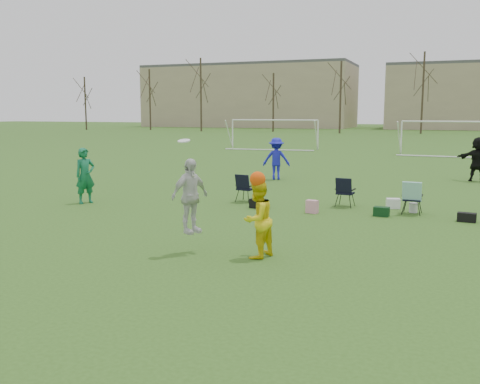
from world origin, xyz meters
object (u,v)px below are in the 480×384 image
at_px(fielder_green_near, 85,176).
at_px(fielder_black, 478,159).
at_px(goal_mid, 455,128).
at_px(goal_left, 274,126).
at_px(center_contest, 229,208).
at_px(fielder_blue, 276,159).

relative_size(fielder_green_near, fielder_black, 0.95).
bearing_deg(goal_mid, goal_left, 175.87).
height_order(fielder_black, center_contest, center_contest).
bearing_deg(fielder_green_near, center_contest, -94.14).
relative_size(fielder_black, center_contest, 0.79).
bearing_deg(fielder_black, goal_mid, -75.56).
bearing_deg(goal_left, fielder_blue, -77.25).
distance_m(fielder_blue, goal_left, 20.51).
distance_m(goal_left, goal_mid, 14.14).
bearing_deg(center_contest, fielder_blue, 102.86).
distance_m(fielder_green_near, goal_left, 28.12).
bearing_deg(fielder_black, fielder_green_near, 52.31).
height_order(center_contest, goal_mid, center_contest).
bearing_deg(fielder_green_near, goal_left, 32.37).
xyz_separation_m(fielder_green_near, center_contest, (7.10, -4.47, 0.09)).
distance_m(fielder_blue, goal_mid, 19.18).
height_order(fielder_green_near, fielder_blue, fielder_blue).
distance_m(fielder_green_near, fielder_blue, 9.47).
bearing_deg(goal_left, fielder_green_near, -90.69).
height_order(fielder_blue, goal_mid, goal_mid).
relative_size(fielder_blue, goal_mid, 0.26).
height_order(fielder_blue, fielder_black, fielder_black).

